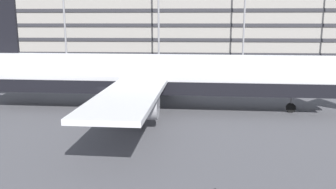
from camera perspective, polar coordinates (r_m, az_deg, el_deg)
ground_plane at (r=34.94m, az=-8.91°, el=-2.70°), size 600.00×600.00×0.00m
terminal_structure at (r=86.49m, az=-1.47°, el=11.20°), size 135.26×18.26×15.54m
airliner at (r=34.83m, az=-2.37°, el=3.01°), size 40.58×32.71×11.39m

